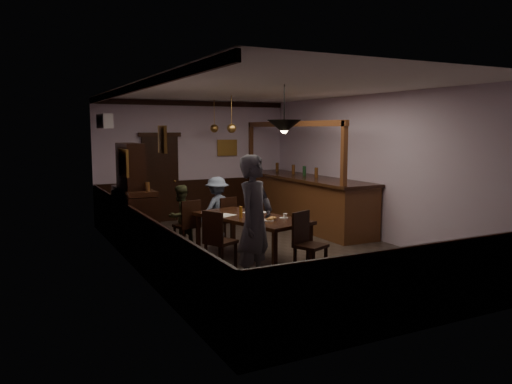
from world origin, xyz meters
TOP-DOWN VIEW (x-y plane):
  - room at (0.00, 0.00)m, footprint 5.01×8.01m
  - dining_table at (-0.47, -0.20)m, footprint 1.56×2.39m
  - chair_far_left at (-1.25, 0.90)m, footprint 0.48×0.48m
  - chair_far_right at (-0.39, 1.14)m, footprint 0.48×0.48m
  - chair_near at (-0.13, -1.48)m, footprint 0.56×0.56m
  - chair_side at (-1.31, -0.66)m, footprint 0.57×0.57m
  - person_standing at (-1.15, -1.69)m, footprint 0.84×0.77m
  - person_seated_left at (-1.32, 1.17)m, footprint 0.74×0.69m
  - person_seated_right at (-0.46, 1.41)m, footprint 0.96×0.74m
  - newspaper_left at (-0.89, 0.07)m, footprint 0.51×0.44m
  - newspaper_right at (-0.23, 0.10)m, footprint 0.46×0.37m
  - napkin at (-0.45, -0.43)m, footprint 0.18×0.18m
  - saucer at (-0.05, -0.64)m, footprint 0.15×0.15m
  - coffee_cup at (-0.04, -0.66)m, footprint 0.10×0.10m
  - pastry_plate at (-0.41, -0.71)m, footprint 0.22×0.22m
  - pastry_ring_a at (-0.39, -0.73)m, footprint 0.13×0.13m
  - pastry_ring_b at (-0.31, -0.70)m, footprint 0.13×0.13m
  - soda_can at (-0.44, -0.25)m, footprint 0.07×0.07m
  - beer_glass at (-0.70, -0.26)m, footprint 0.06×0.06m
  - water_glass at (-0.37, -0.10)m, footprint 0.06×0.06m
  - pepper_mill at (-0.67, -1.00)m, footprint 0.04×0.04m
  - sideboard at (-2.21, 1.22)m, footprint 0.55×1.53m
  - bar_counter at (1.99, 1.89)m, footprint 1.02×4.39m
  - door_back at (-0.90, 3.95)m, footprint 0.90×0.06m
  - ac_unit at (-2.38, 2.90)m, footprint 0.20×0.85m
  - picture_left_small at (-2.46, -1.60)m, footprint 0.04×0.28m
  - picture_left_large at (-2.46, 0.80)m, footprint 0.04×0.62m
  - picture_back at (0.90, 3.96)m, footprint 0.55×0.04m
  - pendant_iron at (-0.26, -0.97)m, footprint 0.56×0.56m
  - pendant_brass_mid at (0.10, 1.89)m, footprint 0.20×0.20m
  - pendant_brass_far at (0.30, 3.36)m, footprint 0.20×0.20m

SIDE VIEW (x-z plane):
  - chair_far_right at x=-0.39m, z-range 0.04..0.97m
  - chair_far_left at x=-1.25m, z-range 0.05..1.00m
  - chair_side at x=-1.31m, z-range 0.05..1.03m
  - chair_near at x=-0.13m, z-range 0.05..1.04m
  - person_seated_left at x=-1.32m, z-range 0.00..1.22m
  - bar_counter at x=1.99m, z-range -0.61..1.85m
  - person_seated_right at x=-0.46m, z-range 0.00..1.31m
  - dining_table at x=-0.47m, z-range 0.31..1.06m
  - napkin at x=-0.45m, z-range 0.75..0.75m
  - newspaper_left at x=-0.89m, z-range 0.75..0.76m
  - newspaper_right at x=-0.23m, z-range 0.75..0.76m
  - saucer at x=-0.05m, z-range 0.75..0.76m
  - pastry_plate at x=-0.41m, z-range 0.75..0.76m
  - pastry_ring_a at x=-0.39m, z-range 0.77..0.81m
  - pastry_ring_b at x=-0.31m, z-range 0.77..0.81m
  - coffee_cup at x=-0.04m, z-range 0.76..0.84m
  - soda_can at x=-0.44m, z-range 0.75..0.87m
  - sideboard at x=-2.21m, z-range -0.20..1.83m
  - pepper_mill at x=-0.67m, z-range 0.75..0.89m
  - water_glass at x=-0.37m, z-range 0.75..0.90m
  - beer_glass at x=-0.70m, z-range 0.75..0.95m
  - person_standing at x=-1.15m, z-range 0.00..1.93m
  - door_back at x=-0.90m, z-range 0.00..2.10m
  - room at x=0.00m, z-range -0.01..3.01m
  - picture_left_large at x=-2.46m, z-range 1.46..1.94m
  - picture_back at x=0.90m, z-range 1.59..2.01m
  - picture_left_small at x=-2.46m, z-range 1.97..2.33m
  - pendant_brass_mid at x=0.10m, z-range 1.89..2.70m
  - pendant_brass_far at x=0.30m, z-range 1.89..2.70m
  - pendant_iron at x=-0.26m, z-range 1.93..2.72m
  - ac_unit at x=-2.38m, z-range 2.30..2.60m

